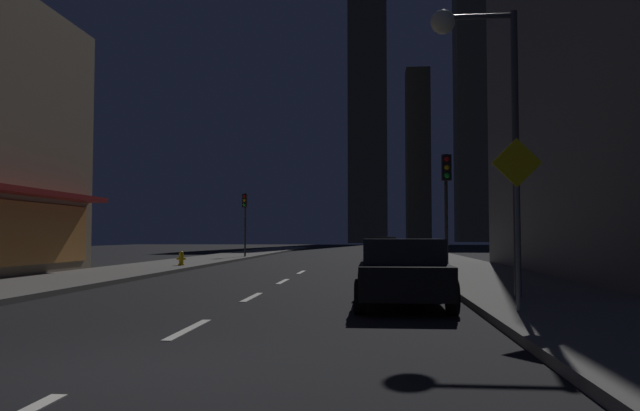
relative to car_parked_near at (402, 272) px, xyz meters
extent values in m
cube|color=black|center=(-3.60, 25.25, -0.79)|extent=(78.00, 136.00, 0.10)
cube|color=#605E59|center=(3.40, 25.25, -0.67)|extent=(4.00, 76.00, 0.15)
cube|color=#605E59|center=(-10.60, 25.25, -0.67)|extent=(4.00, 76.00, 0.15)
cube|color=silver|center=(-3.60, -3.55, -0.73)|extent=(0.16, 2.20, 0.01)
cube|color=silver|center=(-3.60, 1.65, -0.73)|extent=(0.16, 2.20, 0.01)
cube|color=silver|center=(-3.60, 6.85, -0.73)|extent=(0.16, 2.20, 0.01)
cube|color=silver|center=(-3.60, 12.05, -0.73)|extent=(0.16, 2.20, 0.01)
cube|color=#464335|center=(-1.71, 117.57, 32.44)|extent=(8.16, 8.74, 66.36)
cube|color=#312F25|center=(10.29, 135.74, 20.16)|extent=(5.72, 6.60, 41.81)
cube|color=#4B4838|center=(23.80, 140.28, 38.63)|extent=(7.76, 8.87, 78.74)
cube|color=black|center=(0.00, 0.05, -0.13)|extent=(1.80, 4.20, 0.65)
cube|color=black|center=(0.00, -0.15, 0.43)|extent=(1.64, 2.00, 0.55)
cylinder|color=black|center=(-0.88, 1.45, -0.40)|extent=(0.22, 0.68, 0.68)
cylinder|color=black|center=(0.88, 1.45, -0.40)|extent=(0.22, 0.68, 0.68)
cylinder|color=black|center=(-0.88, -1.35, -0.40)|extent=(0.22, 0.68, 0.68)
cylinder|color=black|center=(0.88, -1.35, -0.40)|extent=(0.22, 0.68, 0.68)
sphere|color=white|center=(-0.55, 2.10, -0.08)|extent=(0.18, 0.18, 0.18)
sphere|color=white|center=(0.55, 2.10, -0.08)|extent=(0.18, 0.18, 0.18)
cube|color=gold|center=(0.00, 26.56, -0.13)|extent=(1.80, 4.20, 0.65)
cube|color=black|center=(0.00, 26.36, 0.43)|extent=(1.64, 2.00, 0.55)
cylinder|color=black|center=(-0.88, 27.96, -0.40)|extent=(0.22, 0.68, 0.68)
cylinder|color=black|center=(0.88, 27.96, -0.40)|extent=(0.22, 0.68, 0.68)
cylinder|color=black|center=(-0.88, 25.16, -0.40)|extent=(0.22, 0.68, 0.68)
cylinder|color=black|center=(0.88, 25.16, -0.40)|extent=(0.22, 0.68, 0.68)
sphere|color=white|center=(-0.55, 28.61, -0.08)|extent=(0.18, 0.18, 0.18)
sphere|color=white|center=(0.55, 28.61, -0.08)|extent=(0.18, 0.18, 0.18)
cylinder|color=gold|center=(-9.50, 14.56, -0.32)|extent=(0.22, 0.22, 0.55)
sphere|color=gold|center=(-9.50, 14.56, -0.04)|extent=(0.21, 0.21, 0.21)
cylinder|color=gold|center=(-9.50, 14.56, -0.56)|extent=(0.30, 0.30, 0.06)
cylinder|color=gold|center=(-9.66, 14.56, -0.29)|extent=(0.10, 0.10, 0.10)
cylinder|color=gold|center=(-9.34, 14.56, -0.29)|extent=(0.10, 0.10, 0.10)
cylinder|color=#2D2D2D|center=(1.90, 8.16, 1.51)|extent=(0.12, 0.12, 4.20)
cube|color=black|center=(1.90, 7.96, 3.11)|extent=(0.32, 0.24, 0.90)
sphere|color=red|center=(1.90, 7.83, 3.39)|extent=(0.18, 0.18, 0.18)
sphere|color=#F2B20C|center=(1.90, 7.83, 3.11)|extent=(0.18, 0.18, 0.18)
sphere|color=#19D833|center=(1.90, 7.83, 2.83)|extent=(0.18, 0.18, 0.18)
cylinder|color=#2D2D2D|center=(-9.10, 26.92, 1.51)|extent=(0.12, 0.12, 4.20)
cube|color=black|center=(-9.10, 26.72, 3.11)|extent=(0.32, 0.24, 0.90)
sphere|color=red|center=(-9.10, 26.59, 3.39)|extent=(0.18, 0.18, 0.18)
sphere|color=#F2B20C|center=(-9.10, 26.59, 3.11)|extent=(0.18, 0.18, 0.18)
sphere|color=#19D833|center=(-9.10, 26.59, 2.83)|extent=(0.18, 0.18, 0.18)
cylinder|color=#38383D|center=(2.60, 0.80, 2.66)|extent=(0.16, 0.16, 6.50)
cylinder|color=#38383D|center=(1.80, 0.80, 5.81)|extent=(1.60, 0.12, 0.12)
sphere|color=#FCF7CC|center=(1.00, 0.80, 5.71)|extent=(0.56, 0.56, 0.56)
cylinder|color=slate|center=(2.00, -1.86, 0.61)|extent=(0.08, 0.08, 2.40)
cube|color=yellow|center=(2.00, -1.89, 2.11)|extent=(0.91, 0.03, 0.91)
camera|label=1|loc=(-0.63, -13.32, 0.77)|focal=34.49mm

